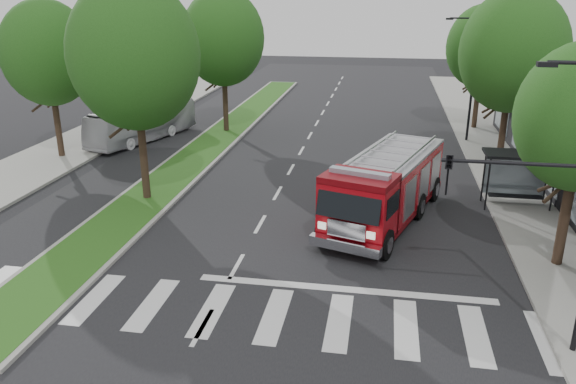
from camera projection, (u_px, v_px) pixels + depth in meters
name	position (u px, v px, depth m)	size (l,w,h in m)	color
ground	(237.00, 267.00, 20.47)	(140.00, 140.00, 0.00)	black
sidewalk_right	(533.00, 193.00, 27.71)	(5.00, 80.00, 0.15)	gray
sidewalk_left	(35.00, 166.00, 32.04)	(5.00, 80.00, 0.15)	gray
median	(218.00, 138.00, 38.10)	(3.00, 50.00, 0.15)	gray
bus_shelter	(519.00, 164.00, 25.54)	(3.20, 1.60, 2.61)	black
tree_right_mid	(513.00, 52.00, 29.42)	(5.60, 5.60, 9.72)	black
tree_right_far	(483.00, 47.00, 38.92)	(5.00, 5.00, 8.73)	black
tree_median_near	(134.00, 55.00, 24.69)	(5.80, 5.80, 10.16)	black
tree_median_far	(223.00, 38.00, 37.79)	(5.60, 5.60, 9.72)	black
tree_left_mid	(48.00, 53.00, 31.76)	(5.20, 5.20, 9.16)	black
streetlight_right_near	(566.00, 194.00, 14.10)	(4.08, 0.22, 8.00)	black
streetlight_right_far	(471.00, 74.00, 35.85)	(2.11, 0.20, 8.00)	black
fire_engine	(386.00, 187.00, 24.07)	(5.48, 9.61, 3.20)	#64050A
city_bus	(143.00, 122.00, 37.44)	(2.09, 8.93, 2.49)	#B9B9BE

